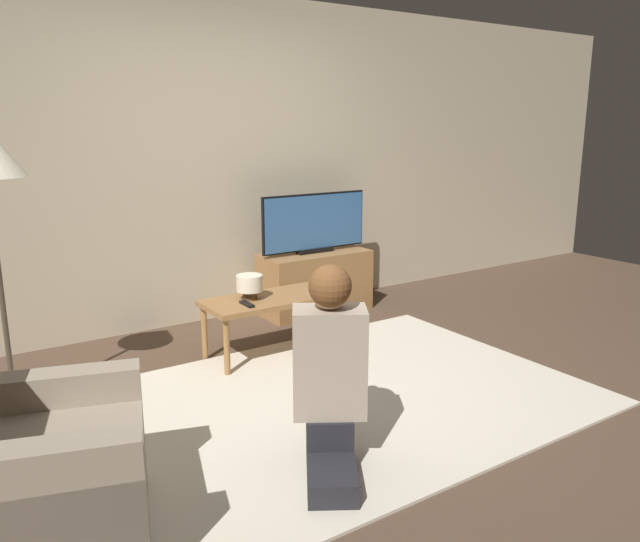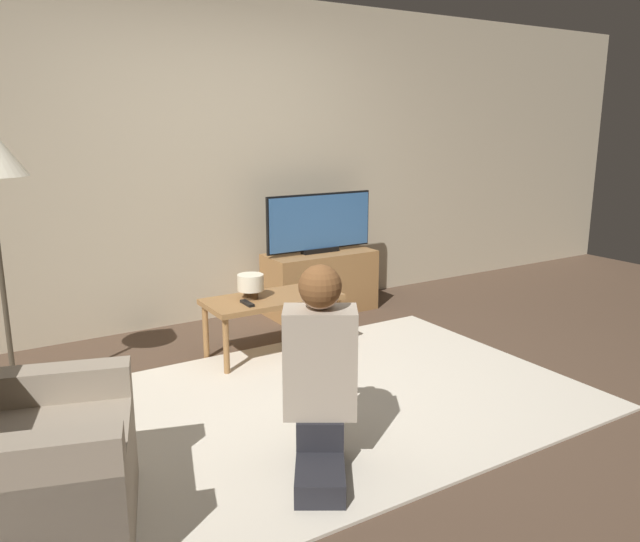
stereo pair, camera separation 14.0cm
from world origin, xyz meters
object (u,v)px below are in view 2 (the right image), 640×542
Objects in this scene: coffee_table at (272,303)px; table_lamp at (251,284)px; tv at (320,223)px; armchair at (15,473)px; person_kneeling at (320,369)px.

coffee_table is 5.24× the size of table_lamp.
tv reaches higher than armchair.
tv is at bearing 35.01° from table_lamp.
coffee_table is 1.52m from person_kneeling.
person_kneeling is at bearing -109.02° from coffee_table.
person_kneeling reaches higher than coffee_table.
tv reaches higher than coffee_table.
tv is 1.23m from table_lamp.
armchair is 5.43× the size of table_lamp.
table_lamp is (-0.15, 0.03, 0.15)m from coffee_table.
table_lamp is (0.35, 1.47, 0.03)m from person_kneeling.
tv reaches higher than person_kneeling.
coffee_table is 0.21m from table_lamp.
person_kneeling is (-1.33, -2.15, -0.28)m from tv.
table_lamp is (-0.98, -0.69, -0.25)m from tv.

